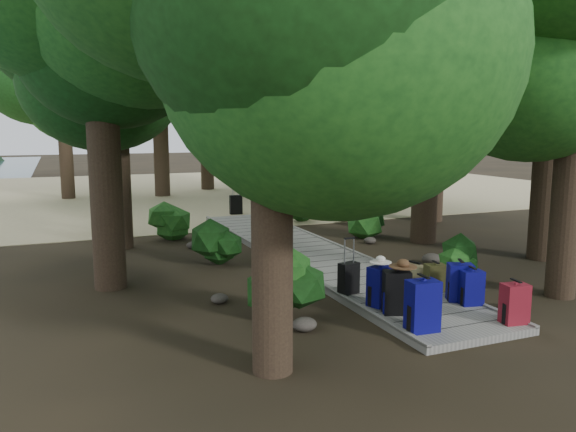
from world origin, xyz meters
name	(u,v)px	position (x,y,z in m)	size (l,w,h in m)	color
ground	(328,266)	(0.00, 0.00, 0.00)	(120.00, 120.00, 0.00)	#2C2316
sand_beach	(181,191)	(0.00, 16.00, 0.01)	(40.00, 22.00, 0.02)	tan
boardwalk	(309,254)	(0.00, 1.00, 0.06)	(2.00, 12.00, 0.12)	gray
backpack_left_a	(423,303)	(-0.69, -4.45, 0.53)	(0.44, 0.31, 0.83)	#070478
backpack_left_b	(397,290)	(-0.60, -3.64, 0.50)	(0.41, 0.29, 0.76)	black
backpack_left_c	(380,284)	(-0.62, -3.19, 0.49)	(0.39, 0.28, 0.73)	#070478
backpack_right_a	(515,301)	(0.79, -4.70, 0.46)	(0.38, 0.27, 0.67)	maroon
backpack_right_b	(471,286)	(0.80, -3.74, 0.44)	(0.36, 0.25, 0.64)	#070478
backpack_right_c	(460,280)	(0.77, -3.48, 0.47)	(0.41, 0.29, 0.70)	#070478
backpack_right_d	(435,276)	(0.74, -2.84, 0.39)	(0.35, 0.25, 0.54)	#363615
duffel_right_khaki	(414,273)	(0.72, -2.25, 0.31)	(0.37, 0.56, 0.37)	olive
suitcase_on_boardwalk	(349,278)	(-0.78, -2.41, 0.40)	(0.36, 0.20, 0.56)	black
lone_suitcase_on_sand	(236,205)	(0.32, 7.94, 0.35)	(0.42, 0.24, 0.67)	black
hat_brown	(403,263)	(-0.53, -3.70, 0.95)	(0.44, 0.44, 0.13)	#51351E
hat_white	(381,259)	(-0.63, -3.20, 0.91)	(0.36, 0.36, 0.12)	silver
kayak	(106,207)	(-3.90, 10.31, 0.18)	(0.72, 3.28, 0.33)	#A50E11
sun_lounger	(290,196)	(3.34, 10.27, 0.29)	(0.53, 1.65, 0.53)	silver
tree_right_a	(575,87)	(2.87, -3.67, 3.71)	(4.46, 4.46, 7.43)	black
tree_right_b	(555,55)	(4.93, -1.29, 4.63)	(5.19, 5.19, 9.26)	black
tree_right_c	(430,55)	(3.53, 1.38, 4.86)	(5.62, 5.62, 9.72)	black
tree_right_d	(437,54)	(5.88, 4.23, 5.35)	(5.84, 5.84, 10.71)	black
tree_right_e	(351,78)	(4.58, 7.47, 4.81)	(5.35, 5.35, 9.63)	black
tree_right_f	(358,82)	(6.21, 9.86, 4.90)	(5.48, 5.48, 9.79)	black
tree_left_a	(271,73)	(-3.07, -4.65, 3.65)	(4.38, 4.38, 7.31)	black
tree_left_b	(99,57)	(-4.62, 0.02, 4.29)	(4.76, 4.76, 8.57)	black
tree_left_c	(116,91)	(-4.01, 3.69, 3.91)	(4.50, 4.50, 7.83)	black
tree_back_a	(159,86)	(-1.12, 14.46, 4.84)	(5.59, 5.59, 9.68)	black
tree_back_b	(206,96)	(1.46, 16.42, 4.57)	(5.12, 5.12, 9.14)	black
tree_back_c	(274,98)	(4.79, 15.76, 4.51)	(5.01, 5.01, 9.02)	black
tree_back_d	(63,103)	(-5.06, 15.06, 4.07)	(4.88, 4.88, 8.14)	black
palm_right_a	(346,97)	(3.30, 5.45, 4.00)	(4.70, 4.70, 8.01)	#124114
palm_right_b	(331,85)	(5.29, 10.46, 4.78)	(4.95, 4.95, 9.56)	#124114
palm_right_c	(250,124)	(2.49, 12.77, 3.21)	(4.04, 4.04, 6.43)	#124114
palm_left_a	(91,112)	(-4.47, 6.18, 3.47)	(4.36, 4.36, 6.94)	#124114
rock_left_a	(304,324)	(-2.13, -3.52, 0.10)	(0.38, 0.34, 0.21)	#4C473F
rock_left_b	(219,298)	(-2.95, -1.71, 0.08)	(0.31, 0.28, 0.17)	#4C473F
rock_left_c	(268,260)	(-1.28, 0.39, 0.16)	(0.58, 0.52, 0.32)	#4C473F
rock_left_d	(193,245)	(-2.37, 2.93, 0.09)	(0.31, 0.28, 0.17)	#4C473F
rock_right_a	(516,303)	(1.56, -3.95, 0.11)	(0.39, 0.35, 0.21)	#4C473F
rock_right_b	(432,259)	(2.23, -0.75, 0.12)	(0.44, 0.40, 0.24)	#4C473F
rock_right_c	(370,240)	(2.09, 1.72, 0.09)	(0.33, 0.30, 0.18)	#4C473F
rock_right_d	(356,220)	(3.19, 4.42, 0.18)	(0.64, 0.58, 0.35)	#4C473F
shrub_left_a	(287,284)	(-2.16, -2.89, 0.56)	(1.25, 1.25, 1.12)	#164514
shrub_left_b	(219,245)	(-2.21, 1.02, 0.44)	(0.98, 0.98, 0.88)	#164514
shrub_left_c	(166,221)	(-2.78, 4.41, 0.51)	(1.14, 1.14, 1.03)	#164514
shrub_right_a	(458,262)	(1.81, -2.13, 0.39)	(0.87, 0.87, 0.79)	#164514
shrub_right_b	(370,220)	(2.53, 2.49, 0.50)	(1.11, 1.11, 1.00)	#164514
shrub_right_c	(298,210)	(1.70, 5.62, 0.39)	(0.87, 0.87, 0.78)	#164514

